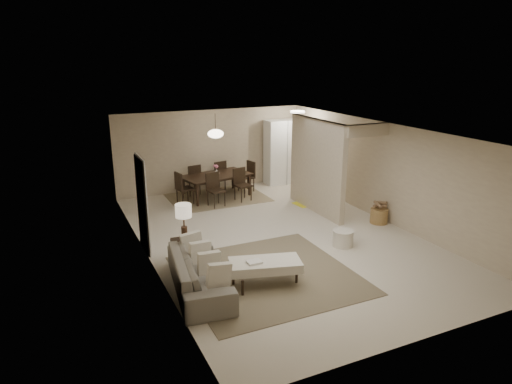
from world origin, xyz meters
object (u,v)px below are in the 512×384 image
sofa (199,273)px  pantry_cabinet (283,152)px  wicker_basket (379,216)px  ottoman_bench (265,265)px  dining_table (217,186)px  side_table (185,253)px  round_pouf (343,238)px

sofa → pantry_cabinet: bearing=-31.6°
pantry_cabinet → wicker_basket: (0.40, -4.41, -0.86)m
sofa → ottoman_bench: size_ratio=1.58×
dining_table → ottoman_bench: bearing=-112.4°
pantry_cabinet → side_table: (-4.75, -4.74, -0.78)m
pantry_cabinet → sofa: (-4.80, -5.80, -0.72)m
dining_table → sofa: bearing=-124.7°
pantry_cabinet → ottoman_bench: (-3.63, -6.10, -0.67)m
pantry_cabinet → sofa: bearing=-129.6°
pantry_cabinet → dining_table: bearing=-166.2°
ottoman_bench → wicker_basket: bearing=38.4°
round_pouf → wicker_basket: (1.68, 0.83, 0.00)m
sofa → ottoman_bench: 1.20m
sofa → side_table: sofa is taller
sofa → side_table: (0.05, 1.06, -0.05)m
round_pouf → ottoman_bench: bearing=-159.8°
sofa → round_pouf: size_ratio=4.82×
side_table → round_pouf: 3.50m
ottoman_bench → dining_table: (1.07, 5.47, -0.03)m
side_table → pantry_cabinet: bearing=45.0°
pantry_cabinet → wicker_basket: bearing=-84.8°
pantry_cabinet → ottoman_bench: 7.13m
side_table → sofa: bearing=-92.7°
round_pouf → dining_table: 4.78m
sofa → ottoman_bench: (1.17, -0.30, 0.05)m
ottoman_bench → side_table: bearing=145.0°
sofa → dining_table: dining_table is taller
pantry_cabinet → round_pouf: bearing=-103.8°
side_table → round_pouf: bearing=-8.1°
ottoman_bench → round_pouf: (2.35, 0.86, -0.20)m
pantry_cabinet → wicker_basket: 4.51m
side_table → wicker_basket: 5.16m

